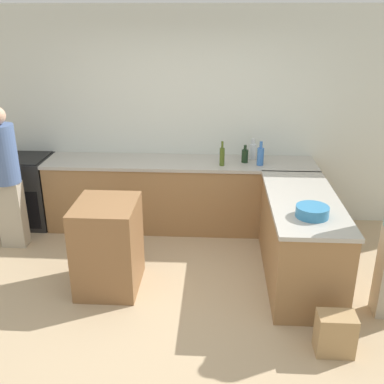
% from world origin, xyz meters
% --- Properties ---
extents(ground_plane, '(14.00, 14.00, 0.00)m').
position_xyz_m(ground_plane, '(0.00, 0.00, 0.00)').
color(ground_plane, tan).
extents(wall_back, '(8.00, 0.06, 2.70)m').
position_xyz_m(wall_back, '(0.00, 2.05, 1.35)').
color(wall_back, silver).
rests_on(wall_back, ground_plane).
extents(counter_back, '(3.34, 0.65, 0.89)m').
position_xyz_m(counter_back, '(0.00, 1.71, 0.45)').
color(counter_back, olive).
rests_on(counter_back, ground_plane).
extents(counter_peninsula, '(0.69, 1.68, 0.89)m').
position_xyz_m(counter_peninsula, '(1.33, 0.57, 0.45)').
color(counter_peninsula, olive).
rests_on(counter_peninsula, ground_plane).
extents(range_oven, '(0.70, 0.63, 0.90)m').
position_xyz_m(range_oven, '(-2.03, 1.71, 0.45)').
color(range_oven, black).
rests_on(range_oven, ground_plane).
extents(island_table, '(0.59, 0.68, 0.91)m').
position_xyz_m(island_table, '(-0.59, 0.30, 0.45)').
color(island_table, brown).
rests_on(island_table, ground_plane).
extents(mixing_bowl, '(0.30, 0.30, 0.10)m').
position_xyz_m(mixing_bowl, '(1.32, 0.15, 0.94)').
color(mixing_bowl, teal).
rests_on(mixing_bowl, counter_peninsula).
extents(wine_bottle_dark, '(0.08, 0.08, 0.22)m').
position_xyz_m(wine_bottle_dark, '(0.80, 1.71, 0.97)').
color(wine_bottle_dark, black).
rests_on(wine_bottle_dark, counter_back).
extents(vinegar_bottle_clear, '(0.09, 0.09, 0.26)m').
position_xyz_m(vinegar_bottle_clear, '(0.90, 1.86, 0.99)').
color(vinegar_bottle_clear, silver).
rests_on(vinegar_bottle_clear, counter_back).
extents(water_bottle_blue, '(0.08, 0.08, 0.29)m').
position_xyz_m(water_bottle_blue, '(0.98, 1.61, 1.00)').
color(water_bottle_blue, '#386BB7').
rests_on(water_bottle_blue, counter_back).
extents(olive_oil_bottle, '(0.06, 0.06, 0.30)m').
position_xyz_m(olive_oil_bottle, '(0.52, 1.57, 1.01)').
color(olive_oil_bottle, '#475B1E').
rests_on(olive_oil_bottle, counter_back).
extents(person_by_range, '(0.32, 0.32, 1.66)m').
position_xyz_m(person_by_range, '(-1.92, 1.09, 0.91)').
color(person_by_range, '#ADA38E').
rests_on(person_by_range, ground_plane).
extents(paper_bag, '(0.31, 0.20, 0.36)m').
position_xyz_m(paper_bag, '(1.44, -0.56, 0.18)').
color(paper_bag, '#A88456').
rests_on(paper_bag, ground_plane).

